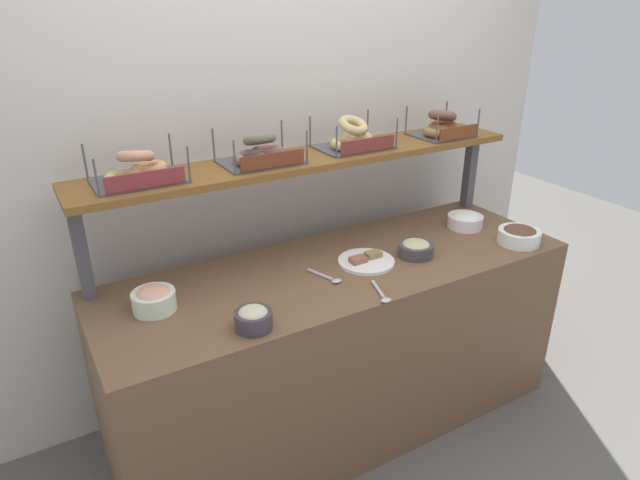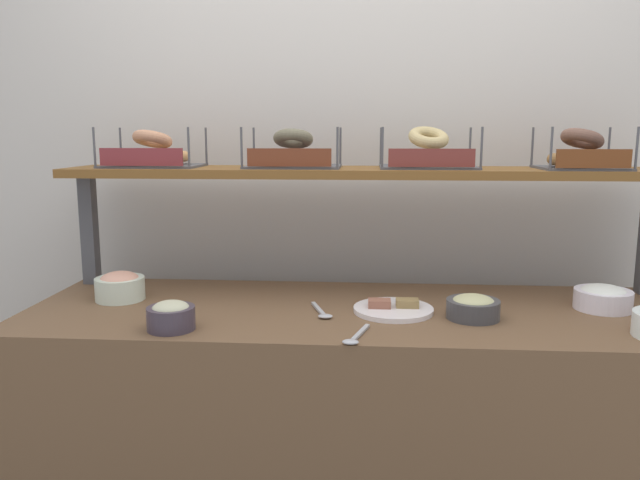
{
  "view_description": "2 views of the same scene",
  "coord_description": "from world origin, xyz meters",
  "px_view_note": "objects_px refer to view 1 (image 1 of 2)",
  "views": [
    {
      "loc": [
        -1.16,
        -1.79,
        1.94
      ],
      "look_at": [
        -0.1,
        0.02,
        0.99
      ],
      "focal_mm": 30.96,
      "sensor_mm": 36.0,
      "label": 1
    },
    {
      "loc": [
        0.02,
        -1.9,
        1.4
      ],
      "look_at": [
        -0.12,
        0.03,
        1.07
      ],
      "focal_mm": 34.79,
      "sensor_mm": 36.0,
      "label": 2
    }
  ],
  "objects_px": {
    "serving_spoon_by_edge": "(329,278)",
    "bowl_tuna_salad": "(253,318)",
    "bagel_basket_poppy": "(260,152)",
    "bowl_chocolate_spread": "(519,235)",
    "serving_spoon_near_plate": "(382,295)",
    "serving_plate_white": "(366,261)",
    "bowl_lox_spread": "(154,299)",
    "bagel_basket_sesame": "(137,171)",
    "bagel_basket_plain": "(353,138)",
    "bowl_hummus": "(416,248)",
    "bagel_basket_cinnamon_raisin": "(441,127)",
    "bowl_cream_cheese": "(465,220)"
  },
  "relations": [
    {
      "from": "serving_spoon_by_edge",
      "to": "bowl_tuna_salad",
      "type": "bearing_deg",
      "value": -157.61
    },
    {
      "from": "bowl_tuna_salad",
      "to": "bagel_basket_poppy",
      "type": "xyz_separation_m",
      "value": [
        0.29,
        0.52,
        0.43
      ]
    },
    {
      "from": "bowl_tuna_salad",
      "to": "bowl_chocolate_spread",
      "type": "bearing_deg",
      "value": 1.24
    },
    {
      "from": "serving_spoon_near_plate",
      "to": "bagel_basket_poppy",
      "type": "height_order",
      "value": "bagel_basket_poppy"
    },
    {
      "from": "bagel_basket_poppy",
      "to": "serving_plate_white",
      "type": "bearing_deg",
      "value": -40.89
    },
    {
      "from": "bowl_lox_spread",
      "to": "bowl_tuna_salad",
      "type": "height_order",
      "value": "bowl_lox_spread"
    },
    {
      "from": "bowl_chocolate_spread",
      "to": "serving_spoon_by_edge",
      "type": "distance_m",
      "value": 0.97
    },
    {
      "from": "bagel_basket_sesame",
      "to": "serving_spoon_near_plate",
      "type": "bearing_deg",
      "value": -38.12
    },
    {
      "from": "serving_spoon_near_plate",
      "to": "bagel_basket_poppy",
      "type": "bearing_deg",
      "value": 112.11
    },
    {
      "from": "bowl_lox_spread",
      "to": "bagel_basket_plain",
      "type": "bearing_deg",
      "value": 12.59
    },
    {
      "from": "bowl_tuna_salad",
      "to": "serving_spoon_by_edge",
      "type": "distance_m",
      "value": 0.45
    },
    {
      "from": "bowl_tuna_salad",
      "to": "serving_spoon_near_plate",
      "type": "distance_m",
      "value": 0.53
    },
    {
      "from": "serving_plate_white",
      "to": "serving_spoon_near_plate",
      "type": "xyz_separation_m",
      "value": [
        -0.11,
        -0.28,
        -0.0
      ]
    },
    {
      "from": "bowl_chocolate_spread",
      "to": "bagel_basket_plain",
      "type": "height_order",
      "value": "bagel_basket_plain"
    },
    {
      "from": "bowl_tuna_salad",
      "to": "bagel_basket_plain",
      "type": "distance_m",
      "value": 1.02
    },
    {
      "from": "bowl_hummus",
      "to": "bagel_basket_cinnamon_raisin",
      "type": "bearing_deg",
      "value": 39.84
    },
    {
      "from": "bowl_cream_cheese",
      "to": "serving_plate_white",
      "type": "height_order",
      "value": "bowl_cream_cheese"
    },
    {
      "from": "serving_spoon_by_edge",
      "to": "bagel_basket_cinnamon_raisin",
      "type": "relative_size",
      "value": 0.62
    },
    {
      "from": "bowl_chocolate_spread",
      "to": "serving_spoon_near_plate",
      "type": "relative_size",
      "value": 1.14
    },
    {
      "from": "bowl_chocolate_spread",
      "to": "bagel_basket_poppy",
      "type": "relative_size",
      "value": 0.59
    },
    {
      "from": "serving_plate_white",
      "to": "bagel_basket_cinnamon_raisin",
      "type": "distance_m",
      "value": 0.83
    },
    {
      "from": "serving_plate_white",
      "to": "serving_spoon_near_plate",
      "type": "height_order",
      "value": "serving_plate_white"
    },
    {
      "from": "bagel_basket_cinnamon_raisin",
      "to": "bowl_hummus",
      "type": "bearing_deg",
      "value": -140.16
    },
    {
      "from": "serving_plate_white",
      "to": "serving_spoon_by_edge",
      "type": "height_order",
      "value": "serving_plate_white"
    },
    {
      "from": "bowl_hummus",
      "to": "serving_plate_white",
      "type": "distance_m",
      "value": 0.24
    },
    {
      "from": "bowl_chocolate_spread",
      "to": "serving_spoon_by_edge",
      "type": "relative_size",
      "value": 1.15
    },
    {
      "from": "bowl_hummus",
      "to": "bowl_chocolate_spread",
      "type": "bearing_deg",
      "value": -15.64
    },
    {
      "from": "bowl_lox_spread",
      "to": "bowl_chocolate_spread",
      "type": "relative_size",
      "value": 0.83
    },
    {
      "from": "serving_spoon_near_plate",
      "to": "bowl_lox_spread",
      "type": "bearing_deg",
      "value": 155.93
    },
    {
      "from": "bowl_lox_spread",
      "to": "bagel_basket_plain",
      "type": "relative_size",
      "value": 0.49
    },
    {
      "from": "serving_spoon_near_plate",
      "to": "bagel_basket_plain",
      "type": "relative_size",
      "value": 0.52
    },
    {
      "from": "serving_plate_white",
      "to": "serving_spoon_by_edge",
      "type": "xyz_separation_m",
      "value": [
        -0.22,
        -0.05,
        -0.0
      ]
    },
    {
      "from": "bowl_hummus",
      "to": "bagel_basket_plain",
      "type": "xyz_separation_m",
      "value": [
        -0.11,
        0.36,
        0.44
      ]
    },
    {
      "from": "bowl_chocolate_spread",
      "to": "serving_plate_white",
      "type": "relative_size",
      "value": 0.79
    },
    {
      "from": "bowl_lox_spread",
      "to": "bagel_basket_plain",
      "type": "xyz_separation_m",
      "value": [
        1.03,
        0.23,
        0.43
      ]
    },
    {
      "from": "bagel_basket_sesame",
      "to": "bowl_chocolate_spread",
      "type": "bearing_deg",
      "value": -17.28
    },
    {
      "from": "bagel_basket_cinnamon_raisin",
      "to": "bowl_tuna_salad",
      "type": "bearing_deg",
      "value": -158.48
    },
    {
      "from": "bowl_chocolate_spread",
      "to": "bagel_basket_poppy",
      "type": "xyz_separation_m",
      "value": [
        -1.09,
        0.49,
        0.43
      ]
    },
    {
      "from": "bagel_basket_cinnamon_raisin",
      "to": "bowl_chocolate_spread",
      "type": "bearing_deg",
      "value": -76.13
    },
    {
      "from": "bowl_tuna_salad",
      "to": "serving_spoon_near_plate",
      "type": "bearing_deg",
      "value": -5.95
    },
    {
      "from": "serving_spoon_near_plate",
      "to": "bowl_tuna_salad",
      "type": "bearing_deg",
      "value": 174.05
    },
    {
      "from": "bowl_cream_cheese",
      "to": "serving_spoon_by_edge",
      "type": "distance_m",
      "value": 0.89
    },
    {
      "from": "bowl_cream_cheese",
      "to": "bagel_basket_sesame",
      "type": "relative_size",
      "value": 0.52
    },
    {
      "from": "bowl_tuna_salad",
      "to": "serving_plate_white",
      "type": "bearing_deg",
      "value": 19.17
    },
    {
      "from": "bowl_hummus",
      "to": "bagel_basket_poppy",
      "type": "relative_size",
      "value": 0.48
    },
    {
      "from": "serving_plate_white",
      "to": "bagel_basket_poppy",
      "type": "height_order",
      "value": "bagel_basket_poppy"
    },
    {
      "from": "bagel_basket_poppy",
      "to": "bagel_basket_plain",
      "type": "relative_size",
      "value": 1.0
    },
    {
      "from": "bowl_hummus",
      "to": "serving_spoon_by_edge",
      "type": "xyz_separation_m",
      "value": [
        -0.45,
        0.0,
        -0.03
      ]
    },
    {
      "from": "bagel_basket_poppy",
      "to": "bagel_basket_sesame",
      "type": "bearing_deg",
      "value": 179.6
    },
    {
      "from": "bagel_basket_plain",
      "to": "bagel_basket_poppy",
      "type": "bearing_deg",
      "value": -179.32
    }
  ]
}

